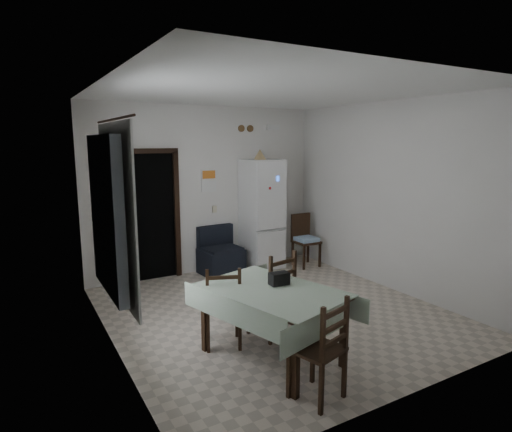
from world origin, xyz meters
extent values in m
plane|color=#BCAE9A|center=(0.00, 0.00, 0.00)|extent=(4.50, 4.50, 0.00)
cube|color=black|center=(-1.05, 2.46, 1.05)|extent=(0.90, 0.45, 2.10)
cube|color=black|center=(-1.54, 2.22, 1.05)|extent=(0.08, 0.10, 2.18)
cube|color=black|center=(-0.56, 2.22, 1.05)|extent=(0.08, 0.10, 2.18)
cube|color=black|center=(-1.05, 2.22, 2.14)|extent=(1.06, 0.10, 0.08)
cube|color=silver|center=(-2.15, -0.20, 1.55)|extent=(0.10, 1.20, 1.60)
cube|color=beige|center=(-2.04, -0.20, 1.55)|extent=(0.02, 1.45, 1.85)
cylinder|color=black|center=(-2.03, -0.20, 2.50)|extent=(0.02, 1.60, 0.02)
cube|color=white|center=(0.05, 2.24, 1.62)|extent=(0.28, 0.02, 0.40)
cube|color=orange|center=(0.05, 2.23, 1.72)|extent=(0.24, 0.01, 0.14)
cube|color=beige|center=(0.15, 2.24, 1.10)|extent=(0.08, 0.02, 0.12)
cylinder|color=brown|center=(0.70, 2.23, 2.52)|extent=(0.12, 0.03, 0.12)
cylinder|color=brown|center=(0.88, 2.23, 2.52)|extent=(0.12, 0.03, 0.12)
cube|color=white|center=(1.35, 2.21, 2.55)|extent=(0.25, 0.07, 0.09)
cone|color=tan|center=(0.88, 1.89, 2.07)|extent=(0.24, 0.24, 0.18)
cube|color=black|center=(-0.56, -0.96, 0.84)|extent=(0.21, 0.14, 0.13)
camera|label=1|loc=(-2.97, -4.64, 2.28)|focal=30.00mm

